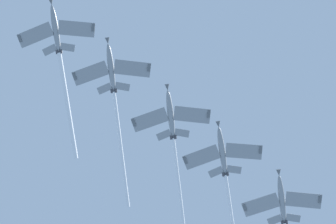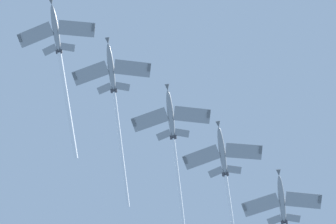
# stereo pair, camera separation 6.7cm
# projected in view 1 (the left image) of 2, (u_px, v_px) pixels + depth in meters

# --- Properties ---
(jet_lead) EXTENTS (35.51, 22.20, 15.45)m
(jet_lead) POSITION_uv_depth(u_px,v_px,m) (60.00, 60.00, 153.75)
(jet_lead) COLOR gray
(jet_second) EXTENTS (37.10, 23.75, 16.25)m
(jet_second) POSITION_uv_depth(u_px,v_px,m) (114.00, 93.00, 153.30)
(jet_second) COLOR gray
(jet_third) EXTENTS (32.23, 21.30, 15.31)m
(jet_third) POSITION_uv_depth(u_px,v_px,m) (172.00, 130.00, 152.64)
(jet_third) COLOR gray
(jet_fourth) EXTENTS (37.18, 22.63, 16.85)m
(jet_fourth) POSITION_uv_depth(u_px,v_px,m) (226.00, 175.00, 152.29)
(jet_fourth) COLOR gray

